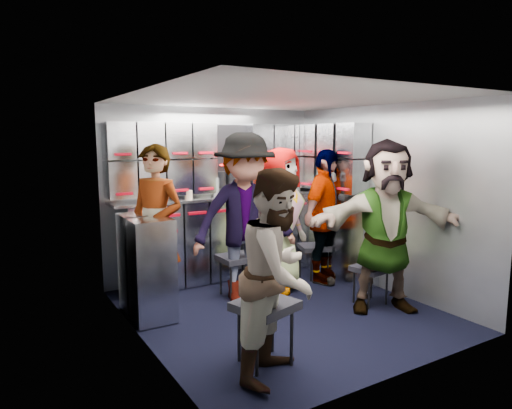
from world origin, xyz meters
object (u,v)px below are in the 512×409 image
jump_seat_mid_left (237,260)px  attendant_standing (156,229)px  attendant_arc_e (386,226)px  jump_seat_near_left (265,309)px  jump_seat_center (271,252)px  jump_seat_near_right (371,270)px  jump_seat_mid_right (314,249)px  attendant_arc_a (279,274)px  attendant_arc_b (245,218)px  attendant_arc_d (324,216)px  attendant_arc_c (280,219)px

jump_seat_mid_left → attendant_standing: (-0.90, 0.02, 0.44)m
jump_seat_mid_left → attendant_arc_e: (1.07, -1.14, 0.46)m
jump_seat_near_left → jump_seat_center: bearing=55.5°
jump_seat_near_right → attendant_arc_e: (0.00, -0.18, 0.50)m
jump_seat_mid_right → jump_seat_near_right: bearing=-93.4°
jump_seat_mid_left → attendant_standing: bearing=178.5°
jump_seat_near_right → attendant_standing: bearing=153.6°
attendant_arc_a → attendant_arc_e: attendant_arc_e is taller
jump_seat_mid_right → attendant_arc_b: (-1.13, -0.25, 0.53)m
attendant_standing → attendant_arc_b: size_ratio=0.94×
jump_seat_mid_left → attendant_standing: 1.00m
attendant_arc_d → attendant_arc_e: 1.03m
jump_seat_near_right → attendant_arc_d: size_ratio=0.25×
jump_seat_mid_right → attendant_arc_d: size_ratio=0.28×
jump_seat_near_left → attendant_standing: (-0.34, 1.50, 0.40)m
attendant_standing → attendant_arc_d: 2.03m
jump_seat_mid_left → attendant_arc_b: (0.00, -0.18, 0.49)m
attendant_standing → attendant_arc_e: bearing=26.3°
attendant_arc_c → attendant_arc_d: bearing=-29.1°
jump_seat_near_left → attendant_arc_c: size_ratio=0.32×
jump_seat_near_left → attendant_arc_e: bearing=11.7°
jump_seat_center → attendant_arc_d: size_ratio=0.28×
jump_seat_center → jump_seat_near_right: bearing=-63.3°
jump_seat_mid_right → attendant_arc_b: attendant_arc_b is taller
jump_seat_near_left → jump_seat_mid_left: (0.56, 1.47, -0.04)m
jump_seat_center → attendant_arc_c: bearing=-90.0°
attendant_arc_d → attendant_arc_a: bearing=-165.5°
jump_seat_near_left → attendant_arc_d: 2.20m
attendant_standing → attendant_arc_c: (1.43, -0.09, -0.02)m
jump_seat_mid_right → attendant_arc_c: attendant_arc_c is taller
attendant_arc_c → attendant_arc_e: attendant_arc_e is taller
jump_seat_mid_left → jump_seat_near_right: bearing=-41.7°
attendant_standing → attendant_arc_d: (2.03, -0.14, -0.04)m
attendant_standing → attendant_arc_c: bearing=53.4°
jump_seat_near_right → attendant_arc_c: attendant_arc_c is taller
jump_seat_center → jump_seat_mid_right: 0.60m
jump_seat_near_left → jump_seat_near_right: 1.71m
jump_seat_near_right → attendant_arc_d: (0.06, 0.84, 0.44)m
jump_seat_center → attendant_arc_d: (0.60, -0.23, 0.40)m
jump_seat_near_left → attendant_arc_e: attendant_arc_e is taller
jump_seat_mid_left → attendant_arc_e: size_ratio=0.26×
jump_seat_center → jump_seat_mid_left: bearing=-167.5°
attendant_standing → jump_seat_mid_right: bearing=58.1°
jump_seat_mid_right → attendant_arc_e: attendant_arc_e is taller
jump_seat_center → attendant_standing: (-1.43, -0.09, 0.44)m
jump_seat_mid_left → attendant_arc_c: (0.53, -0.06, 0.41)m
attendant_arc_c → attendant_arc_d: 0.60m
attendant_standing → attendant_arc_b: (0.90, -0.20, 0.06)m
jump_seat_center → jump_seat_mid_right: size_ratio=1.02×
jump_seat_near_right → jump_seat_mid_left: bearing=138.3°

